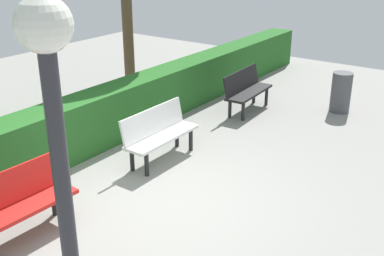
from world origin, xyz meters
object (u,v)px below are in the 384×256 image
object	(u,v)px
bench_black	(246,89)
lamp_post	(57,135)
trash_bin	(341,92)
bench_white	(159,132)
bench_red	(19,201)

from	to	relation	value
bench_black	lamp_post	world-z (taller)	lamp_post
trash_bin	lamp_post	bearing A→B (deg)	4.06
bench_black	bench_white	bearing A→B (deg)	-2.72
bench_white	trash_bin	distance (m)	4.32
lamp_post	trash_bin	distance (m)	7.90
bench_black	bench_white	world-z (taller)	same
trash_bin	bench_black	bearing A→B (deg)	-55.93
bench_white	lamp_post	size ratio (longest dim) A/B	0.47
bench_white	lamp_post	world-z (taller)	lamp_post
lamp_post	bench_red	bearing A→B (deg)	-114.87
bench_white	bench_red	distance (m)	2.66
bench_black	bench_white	distance (m)	2.89
bench_black	bench_red	xyz separation A→B (m)	(5.56, -0.00, -0.00)
bench_red	trash_bin	xyz separation A→B (m)	(-6.66, 1.64, -0.06)
lamp_post	trash_bin	size ratio (longest dim) A/B	3.74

